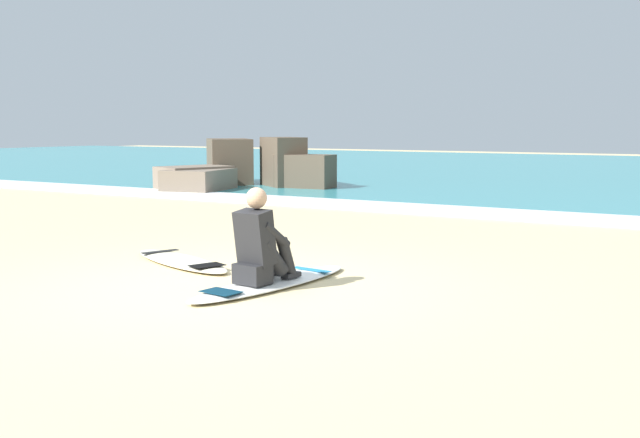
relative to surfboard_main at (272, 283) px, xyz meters
name	(u,v)px	position (x,y,z in m)	size (l,w,h in m)	color
ground_plane	(235,287)	(-0.30, -0.22, -0.04)	(80.00, 80.00, 0.00)	beige
sea	(611,172)	(-0.30, 20.62, 0.01)	(80.00, 28.00, 0.10)	teal
breaking_foam	(474,212)	(-0.30, 6.92, 0.02)	(80.00, 0.90, 0.11)	white
surfboard_main	(272,283)	(0.00, 0.00, 0.00)	(0.78, 2.34, 0.08)	white
surfer_seated	(260,246)	(-0.02, -0.17, 0.40)	(0.41, 0.73, 0.95)	#232326
surfboard_spare_near	(181,261)	(-1.64, 0.49, 0.00)	(2.02, 1.20, 0.08)	#EFE5C6
rock_outcrop_distant	(239,170)	(-7.19, 9.08, 0.47)	(4.17, 3.94, 1.33)	brown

